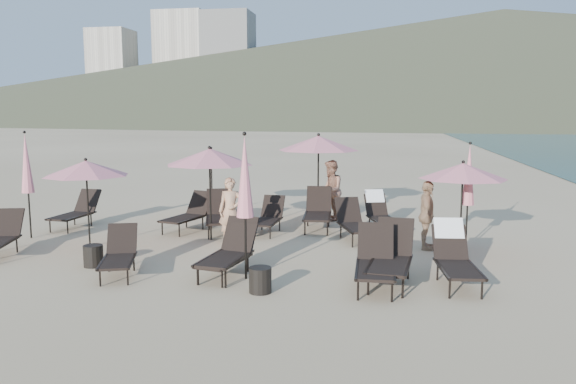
% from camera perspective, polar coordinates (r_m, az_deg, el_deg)
% --- Properties ---
extents(ground, '(800.00, 800.00, 0.00)m').
position_cam_1_polar(ground, '(10.36, -1.90, -8.78)').
color(ground, '#D6BA8C').
rests_on(ground, ground).
extents(volcanic_headland, '(690.00, 690.00, 55.00)m').
position_cam_1_polar(volcanic_headland, '(320.79, 22.82, 11.69)').
color(volcanic_headland, brown).
rests_on(volcanic_headland, ground).
extents(hotel_skyline, '(109.00, 82.00, 55.00)m').
position_cam_1_polar(hotel_skyline, '(297.51, -9.11, 12.10)').
color(hotel_skyline, beige).
rests_on(hotel_skyline, ground).
extents(lounger_0, '(0.98, 1.67, 0.90)m').
position_cam_1_polar(lounger_0, '(13.34, -27.25, -3.99)').
color(lounger_0, black).
rests_on(lounger_0, ground).
extents(lounger_1, '(1.01, 1.59, 0.85)m').
position_cam_1_polar(lounger_1, '(10.96, -16.79, -6.02)').
color(lounger_1, black).
rests_on(lounger_1, ground).
extents(lounger_2, '(0.88, 1.61, 0.87)m').
position_cam_1_polar(lounger_2, '(10.51, -6.01, -6.27)').
color(lounger_2, black).
rests_on(lounger_2, ground).
extents(lounger_3, '(0.86, 1.76, 0.97)m').
position_cam_1_polar(lounger_3, '(10.57, -5.98, -5.93)').
color(lounger_3, black).
rests_on(lounger_3, ground).
extents(lounger_4, '(0.88, 1.86, 1.03)m').
position_cam_1_polar(lounger_4, '(10.20, 10.45, -6.37)').
color(lounger_4, black).
rests_on(lounger_4, ground).
extents(lounger_5, '(0.69, 1.73, 0.99)m').
position_cam_1_polar(lounger_5, '(9.92, 8.86, -6.87)').
color(lounger_5, black).
rests_on(lounger_5, ground).
extents(lounger_6, '(0.74, 1.66, 0.93)m').
position_cam_1_polar(lounger_6, '(15.77, -20.68, -1.81)').
color(lounger_6, black).
rests_on(lounger_6, ground).
extents(lounger_7, '(1.03, 1.74, 0.94)m').
position_cam_1_polar(lounger_7, '(14.62, -10.06, -2.15)').
color(lounger_7, black).
rests_on(lounger_7, ground).
extents(lounger_8, '(1.16, 1.88, 1.01)m').
position_cam_1_polar(lounger_8, '(14.28, -6.95, -2.18)').
color(lounger_8, black).
rests_on(lounger_8, ground).
extents(lounger_9, '(0.66, 1.53, 0.86)m').
position_cam_1_polar(lounger_9, '(14.13, -2.02, -2.52)').
color(lounger_9, black).
rests_on(lounger_9, ground).
extents(lounger_10, '(0.80, 1.82, 1.02)m').
position_cam_1_polar(lounger_10, '(14.60, 3.05, -1.89)').
color(lounger_10, black).
rests_on(lounger_10, ground).
extents(lounger_11, '(0.99, 1.65, 0.97)m').
position_cam_1_polar(lounger_11, '(14.62, 9.33, -2.02)').
color(lounger_11, black).
rests_on(lounger_11, ground).
extents(lounger_12, '(0.79, 1.75, 1.06)m').
position_cam_1_polar(lounger_12, '(10.39, 16.58, -6.18)').
color(lounger_12, black).
rests_on(lounger_12, ground).
extents(lounger_13, '(1.12, 1.72, 0.92)m').
position_cam_1_polar(lounger_13, '(13.42, 6.71, -3.02)').
color(lounger_13, black).
rests_on(lounger_13, ground).
extents(umbrella_open_0, '(1.87, 1.87, 2.01)m').
position_cam_1_polar(umbrella_open_0, '(13.17, -19.83, 2.27)').
color(umbrella_open_0, black).
rests_on(umbrella_open_0, ground).
extents(umbrella_open_1, '(2.08, 2.08, 2.23)m').
position_cam_1_polar(umbrella_open_1, '(13.24, -7.98, 3.55)').
color(umbrella_open_1, black).
rests_on(umbrella_open_1, ground).
extents(umbrella_open_2, '(1.86, 1.86, 2.00)m').
position_cam_1_polar(umbrella_open_2, '(12.46, 17.35, 2.03)').
color(umbrella_open_2, black).
rests_on(umbrella_open_2, ground).
extents(umbrella_open_3, '(1.87, 1.87, 2.01)m').
position_cam_1_polar(umbrella_open_3, '(16.61, -7.80, 3.78)').
color(umbrella_open_3, black).
rests_on(umbrella_open_3, ground).
extents(umbrella_open_4, '(2.26, 2.26, 2.43)m').
position_cam_1_polar(umbrella_open_4, '(15.72, 3.11, 4.97)').
color(umbrella_open_4, black).
rests_on(umbrella_open_4, ground).
extents(umbrella_closed_0, '(0.31, 0.31, 2.67)m').
position_cam_1_polar(umbrella_closed_0, '(10.00, -4.40, 1.48)').
color(umbrella_closed_0, black).
rests_on(umbrella_closed_0, ground).
extents(umbrella_closed_1, '(0.28, 0.28, 2.39)m').
position_cam_1_polar(umbrella_closed_1, '(12.65, 17.89, 1.60)').
color(umbrella_closed_1, black).
rests_on(umbrella_closed_1, ground).
extents(umbrella_closed_2, '(0.30, 0.30, 2.58)m').
position_cam_1_polar(umbrella_closed_2, '(14.68, -25.03, 2.61)').
color(umbrella_closed_2, black).
rests_on(umbrella_closed_2, ground).
extents(side_table_0, '(0.38, 0.38, 0.43)m').
position_cam_1_polar(side_table_0, '(11.74, -19.17, -6.14)').
color(side_table_0, black).
rests_on(side_table_0, ground).
extents(side_table_1, '(0.39, 0.39, 0.43)m').
position_cam_1_polar(side_table_1, '(9.55, -2.83, -8.91)').
color(side_table_1, black).
rests_on(side_table_1, ground).
extents(beachgoer_a, '(0.62, 0.47, 1.53)m').
position_cam_1_polar(beachgoer_a, '(12.96, -5.84, -1.91)').
color(beachgoer_a, tan).
rests_on(beachgoer_a, ground).
extents(beachgoer_b, '(0.73, 0.89, 1.69)m').
position_cam_1_polar(beachgoer_b, '(15.67, 4.34, 0.15)').
color(beachgoer_b, '#9F6C52').
rests_on(beachgoer_b, ground).
extents(beachgoer_c, '(0.42, 0.92, 1.53)m').
position_cam_1_polar(beachgoer_c, '(12.70, 13.91, -2.32)').
color(beachgoer_c, tan).
rests_on(beachgoer_c, ground).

